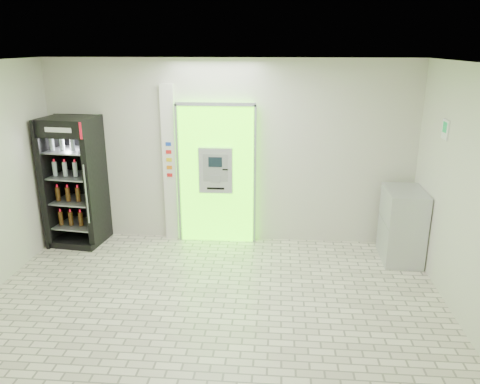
# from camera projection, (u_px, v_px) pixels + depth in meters

# --- Properties ---
(ground) EXTENTS (6.00, 6.00, 0.00)m
(ground) POSITION_uv_depth(u_px,v_px,m) (209.00, 318.00, 5.71)
(ground) COLOR beige
(ground) RESTS_ON ground
(room_shell) EXTENTS (6.00, 6.00, 6.00)m
(room_shell) POSITION_uv_depth(u_px,v_px,m) (206.00, 173.00, 5.15)
(room_shell) COLOR beige
(room_shell) RESTS_ON ground
(atm_assembly) EXTENTS (1.30, 0.24, 2.33)m
(atm_assembly) POSITION_uv_depth(u_px,v_px,m) (217.00, 173.00, 7.66)
(atm_assembly) COLOR #50FF0A
(atm_assembly) RESTS_ON ground
(pillar) EXTENTS (0.22, 0.11, 2.60)m
(pillar) POSITION_uv_depth(u_px,v_px,m) (170.00, 164.00, 7.72)
(pillar) COLOR silver
(pillar) RESTS_ON ground
(beverage_cooler) EXTENTS (0.87, 0.81, 2.10)m
(beverage_cooler) POSITION_uv_depth(u_px,v_px,m) (75.00, 184.00, 7.63)
(beverage_cooler) COLOR black
(beverage_cooler) RESTS_ON ground
(steel_cabinet) EXTENTS (0.58, 0.85, 1.12)m
(steel_cabinet) POSITION_uv_depth(u_px,v_px,m) (402.00, 225.00, 7.13)
(steel_cabinet) COLOR #B4B7BD
(steel_cabinet) RESTS_ON ground
(exit_sign) EXTENTS (0.02, 0.22, 0.26)m
(exit_sign) POSITION_uv_depth(u_px,v_px,m) (445.00, 129.00, 6.16)
(exit_sign) COLOR white
(exit_sign) RESTS_ON room_shell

